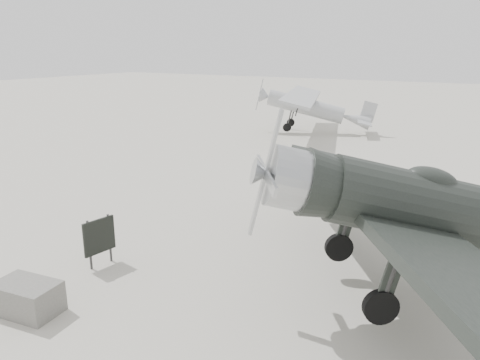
# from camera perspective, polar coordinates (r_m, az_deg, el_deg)

# --- Properties ---
(ground) EXTENTS (160.00, 160.00, 0.00)m
(ground) POSITION_cam_1_polar(r_m,az_deg,el_deg) (14.96, 2.27, -8.30)
(ground) COLOR #AEAA9A
(ground) RESTS_ON ground
(lowwing_monoplane) EXTENTS (11.20, 12.45, 4.42)m
(lowwing_monoplane) POSITION_cam_1_polar(r_m,az_deg,el_deg) (12.12, 24.03, -3.75)
(lowwing_monoplane) COLOR black
(lowwing_monoplane) RESTS_ON ground
(highwing_monoplane) EXTENTS (8.59, 11.92, 3.40)m
(highwing_monoplane) POSITION_cam_1_polar(r_m,az_deg,el_deg) (35.05, 8.61, 9.14)
(highwing_monoplane) COLOR #A5A7AA
(highwing_monoplane) RESTS_ON ground
(equipment_block) EXTENTS (1.63, 1.14, 0.76)m
(equipment_block) POSITION_cam_1_polar(r_m,az_deg,el_deg) (12.54, -24.51, -12.93)
(equipment_block) COLOR #66625F
(equipment_block) RESTS_ON ground
(sign_board) EXTENTS (0.22, 1.02, 1.47)m
(sign_board) POSITION_cam_1_polar(r_m,az_deg,el_deg) (14.12, -16.78, -6.66)
(sign_board) COLOR #333333
(sign_board) RESTS_ON ground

